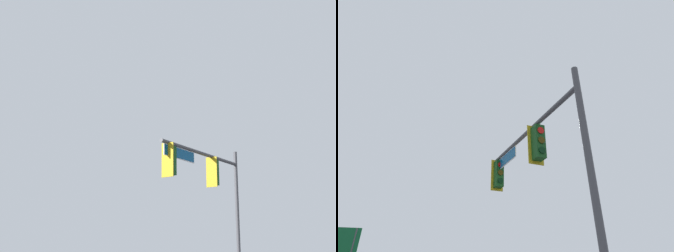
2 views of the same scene
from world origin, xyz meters
The scene contains 1 object.
signal_pole_near centered at (-5.23, -6.90, 4.82)m, with size 5.98×1.52×6.49m.
Camera 1 is at (9.30, 6.25, 1.86)m, focal length 50.00 mm.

